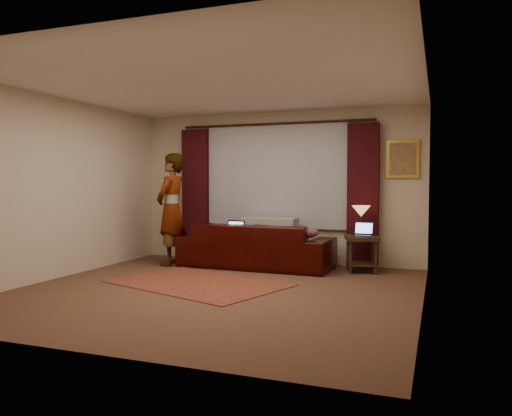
% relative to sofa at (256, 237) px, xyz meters
% --- Properties ---
extents(floor, '(5.00, 5.00, 0.01)m').
position_rel_sofa_xyz_m(floor, '(0.13, -1.84, -0.50)').
color(floor, brown).
rests_on(floor, ground).
extents(ceiling, '(5.00, 5.00, 0.02)m').
position_rel_sofa_xyz_m(ceiling, '(0.13, -1.84, 2.10)').
color(ceiling, silver).
rests_on(ceiling, ground).
extents(wall_back, '(5.00, 0.02, 2.60)m').
position_rel_sofa_xyz_m(wall_back, '(0.13, 0.66, 0.80)').
color(wall_back, beige).
rests_on(wall_back, ground).
extents(wall_front, '(5.00, 0.02, 2.60)m').
position_rel_sofa_xyz_m(wall_front, '(0.13, -4.34, 0.80)').
color(wall_front, beige).
rests_on(wall_front, ground).
extents(wall_left, '(0.02, 5.00, 2.60)m').
position_rel_sofa_xyz_m(wall_left, '(-2.37, -1.84, 0.80)').
color(wall_left, beige).
rests_on(wall_left, ground).
extents(wall_right, '(0.02, 5.00, 2.60)m').
position_rel_sofa_xyz_m(wall_right, '(2.63, -1.84, 0.80)').
color(wall_right, beige).
rests_on(wall_right, ground).
extents(sheer_curtain, '(2.50, 0.05, 1.80)m').
position_rel_sofa_xyz_m(sheer_curtain, '(0.13, 0.60, 1.00)').
color(sheer_curtain, '#A09FA8').
rests_on(sheer_curtain, wall_back).
extents(drape_left, '(0.50, 0.14, 2.30)m').
position_rel_sofa_xyz_m(drape_left, '(-1.37, 0.55, 0.68)').
color(drape_left, black).
rests_on(drape_left, floor).
extents(drape_right, '(0.50, 0.14, 2.30)m').
position_rel_sofa_xyz_m(drape_right, '(1.63, 0.55, 0.68)').
color(drape_right, black).
rests_on(drape_right, floor).
extents(curtain_rod, '(0.04, 0.04, 3.40)m').
position_rel_sofa_xyz_m(curtain_rod, '(0.13, 0.55, 1.88)').
color(curtain_rod, black).
rests_on(curtain_rod, wall_back).
extents(picture_frame, '(0.50, 0.04, 0.60)m').
position_rel_sofa_xyz_m(picture_frame, '(2.23, 0.63, 1.25)').
color(picture_frame, gold).
rests_on(picture_frame, wall_back).
extents(sofa, '(2.50, 1.14, 1.00)m').
position_rel_sofa_xyz_m(sofa, '(0.00, 0.00, 0.00)').
color(sofa, black).
rests_on(sofa, floor).
extents(throw_blanket, '(0.92, 0.37, 0.11)m').
position_rel_sofa_xyz_m(throw_blanket, '(0.13, 0.28, 0.51)').
color(throw_blanket, '#999791').
rests_on(throw_blanket, sofa).
extents(clothing_pile, '(0.48, 0.37, 0.20)m').
position_rel_sofa_xyz_m(clothing_pile, '(0.82, -0.11, 0.10)').
color(clothing_pile, brown).
rests_on(clothing_pile, sofa).
extents(laptop_sofa, '(0.44, 0.46, 0.25)m').
position_rel_sofa_xyz_m(laptop_sofa, '(-0.40, -0.11, 0.13)').
color(laptop_sofa, black).
rests_on(laptop_sofa, sofa).
extents(area_rug, '(2.64, 2.16, 0.01)m').
position_rel_sofa_xyz_m(area_rug, '(-0.28, -1.52, -0.49)').
color(area_rug, brown).
rests_on(area_rug, floor).
extents(end_table, '(0.60, 0.60, 0.56)m').
position_rel_sofa_xyz_m(end_table, '(1.68, 0.13, -0.22)').
color(end_table, black).
rests_on(end_table, floor).
extents(tiffany_lamp, '(0.30, 0.30, 0.46)m').
position_rel_sofa_xyz_m(tiffany_lamp, '(1.65, 0.24, 0.29)').
color(tiffany_lamp, olive).
rests_on(tiffany_lamp, end_table).
extents(laptop_table, '(0.32, 0.34, 0.21)m').
position_rel_sofa_xyz_m(laptop_table, '(1.70, 0.07, 0.17)').
color(laptop_table, black).
rests_on(laptop_table, end_table).
extents(person, '(0.56, 0.56, 1.87)m').
position_rel_sofa_xyz_m(person, '(-1.41, -0.26, 0.43)').
color(person, '#999791').
rests_on(person, floor).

